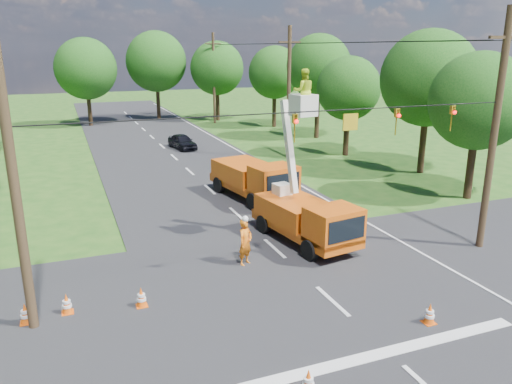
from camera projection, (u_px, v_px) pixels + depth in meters
name	position (u px, v px, depth m)	size (l,w,h in m)	color
ground	(190.00, 172.00, 35.03)	(140.00, 140.00, 0.00)	#214F17
road_main	(190.00, 172.00, 35.03)	(12.00, 100.00, 0.06)	black
road_cross	(306.00, 278.00, 18.93)	(56.00, 10.00, 0.07)	black
stop_bar	(388.00, 353.00, 14.28)	(9.00, 0.45, 0.02)	silver
edge_line	(263.00, 165.00, 36.98)	(0.12, 90.00, 0.02)	silver
bucket_truck	(306.00, 208.00, 21.92)	(2.99, 6.00, 7.58)	#D0560E
second_truck	(254.00, 179.00, 28.40)	(3.39, 6.62, 2.37)	#D0560E
ground_worker	(245.00, 242.00, 19.84)	(0.70, 0.46, 1.92)	orange
distant_car	(182.00, 142.00, 42.81)	(1.50, 3.73, 1.27)	black
traffic_cone_0	(308.00, 382.00, 12.50)	(0.38, 0.38, 0.71)	#EA560C
traffic_cone_1	(430.00, 314.00, 15.69)	(0.38, 0.38, 0.71)	#EA560C
traffic_cone_2	(290.00, 211.00, 25.49)	(0.38, 0.38, 0.71)	#EA560C
traffic_cone_3	(256.00, 200.00, 27.39)	(0.38, 0.38, 0.71)	#EA560C
traffic_cone_4	(141.00, 297.00, 16.73)	(0.38, 0.38, 0.71)	#EA560C
traffic_cone_5	(67.00, 304.00, 16.30)	(0.38, 0.38, 0.71)	#EA560C
traffic_cone_6	(25.00, 314.00, 15.70)	(0.38, 0.38, 0.71)	#EA560C
traffic_cone_7	(264.00, 171.00, 33.80)	(0.38, 0.38, 0.71)	#EA560C
pole_right_near	(495.00, 131.00, 20.48)	(1.80, 0.30, 10.00)	#4C3823
pole_right_mid	(289.00, 92.00, 38.36)	(1.80, 0.30, 10.00)	#4C3823
pole_right_far	(214.00, 78.00, 56.24)	(1.80, 0.30, 10.00)	#4C3823
pole_left	(15.00, 189.00, 14.35)	(0.30, 0.30, 9.00)	#4C3823
signal_span	(365.00, 120.00, 18.06)	(18.00, 0.29, 1.07)	black
tree_right_a	(479.00, 101.00, 27.46)	(5.40, 5.40, 8.28)	#382616
tree_right_b	(429.00, 78.00, 33.11)	(6.40, 6.40, 9.65)	#382616
tree_right_c	(349.00, 89.00, 39.05)	(5.00, 5.00, 7.83)	#382616
tree_right_d	(319.00, 67.00, 46.38)	(6.00, 6.00, 9.70)	#382616
tree_right_e	(275.00, 73.00, 53.43)	(5.60, 5.60, 8.63)	#382616
tree_far_a	(86.00, 69.00, 53.90)	(6.60, 6.60, 9.50)	#382616
tree_far_b	(156.00, 62.00, 58.32)	(7.00, 7.00, 10.32)	#382616
tree_far_c	(217.00, 68.00, 58.12)	(6.20, 6.20, 9.18)	#382616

